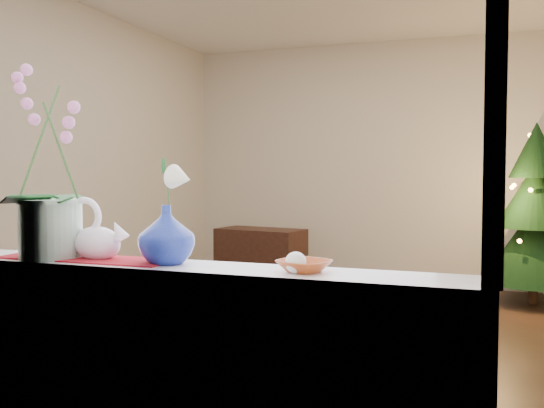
% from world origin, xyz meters
% --- Properties ---
extents(ground, '(5.00, 5.00, 0.00)m').
position_xyz_m(ground, '(0.00, 0.00, 0.00)').
color(ground, '#322114').
rests_on(ground, ground).
extents(wall_back, '(4.50, 0.10, 2.70)m').
position_xyz_m(wall_back, '(0.00, 2.50, 1.35)').
color(wall_back, beige).
rests_on(wall_back, ground).
extents(wall_front, '(4.50, 0.10, 2.70)m').
position_xyz_m(wall_front, '(0.00, -2.50, 1.35)').
color(wall_front, beige).
rests_on(wall_front, ground).
extents(wall_left, '(0.10, 5.00, 2.70)m').
position_xyz_m(wall_left, '(-2.25, 0.00, 1.35)').
color(wall_left, beige).
rests_on(wall_left, ground).
extents(window_apron, '(2.20, 0.08, 0.88)m').
position_xyz_m(window_apron, '(0.00, -2.46, 0.44)').
color(window_apron, white).
rests_on(window_apron, ground).
extents(windowsill, '(2.20, 0.26, 0.04)m').
position_xyz_m(windowsill, '(0.00, -2.37, 0.90)').
color(windowsill, white).
rests_on(windowsill, window_apron).
extents(window_frame, '(2.22, 0.06, 1.60)m').
position_xyz_m(window_frame, '(0.00, -2.47, 1.70)').
color(window_frame, white).
rests_on(window_frame, windowsill).
extents(runner, '(0.70, 0.20, 0.01)m').
position_xyz_m(runner, '(-0.38, -2.37, 0.92)').
color(runner, maroon).
rests_on(runner, windowsill).
extents(orchid_pot, '(0.33, 0.33, 0.75)m').
position_xyz_m(orchid_pot, '(-0.53, -2.39, 1.30)').
color(orchid_pot, white).
rests_on(orchid_pot, windowsill).
extents(swan, '(0.29, 0.20, 0.22)m').
position_xyz_m(swan, '(-0.33, -2.36, 1.03)').
color(swan, white).
rests_on(swan, windowsill).
extents(blue_vase, '(0.27, 0.27, 0.25)m').
position_xyz_m(blue_vase, '(-0.03, -2.37, 1.04)').
color(blue_vase, navy).
rests_on(blue_vase, windowsill).
extents(lily, '(0.14, 0.08, 0.19)m').
position_xyz_m(lily, '(-0.03, -2.37, 1.26)').
color(lily, silver).
rests_on(lily, blue_vase).
extents(paperweight, '(0.09, 0.09, 0.07)m').
position_xyz_m(paperweight, '(0.47, -2.41, 0.96)').
color(paperweight, silver).
rests_on(paperweight, windowsill).
extents(amber_dish, '(0.19, 0.19, 0.04)m').
position_xyz_m(amber_dish, '(0.49, -2.37, 0.94)').
color(amber_dish, '#A1411A').
rests_on(amber_dish, windowsill).
extents(xmas_tree, '(1.11, 1.11, 1.73)m').
position_xyz_m(xmas_tree, '(1.49, 1.95, 0.86)').
color(xmas_tree, '#12311A').
rests_on(xmas_tree, ground).
extents(side_table, '(0.95, 0.59, 0.67)m').
position_xyz_m(side_table, '(-1.15, 1.57, 0.33)').
color(side_table, black).
rests_on(side_table, ground).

